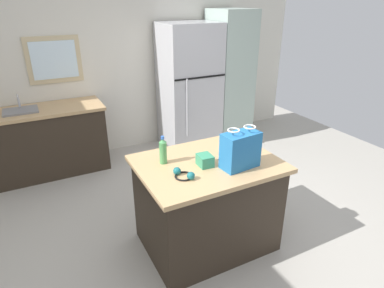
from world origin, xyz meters
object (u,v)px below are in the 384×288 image
Objects in this scene: tall_cabinet at (229,77)px; ear_defenders at (184,174)px; bottle at (163,151)px; shopping_bag at (240,150)px; kitchen_island at (207,204)px; small_box at (205,160)px; refrigerator at (189,88)px.

tall_cabinet is 9.99× the size of ear_defenders.
ear_defenders is at bearing -80.51° from bottle.
kitchen_island is at bearing 133.90° from shopping_bag.
small_box reaches higher than kitchen_island.
refrigerator is at bearing 57.77° from bottle.
kitchen_island is at bearing -112.86° from refrigerator.
tall_cabinet is 14.62× the size of small_box.
small_box is 0.56× the size of bottle.
shopping_bag is at bearing -46.10° from kitchen_island.
ear_defenders is (-0.24, -0.09, -0.03)m from small_box.
bottle reaches higher than small_box.
tall_cabinet is 2.75m from shopping_bag.
kitchen_island is 2.75m from tall_cabinet.
tall_cabinet reaches higher than ear_defenders.
kitchen_island is at bearing -126.92° from tall_cabinet.
ear_defenders is at bearing -129.90° from tall_cabinet.
shopping_bag is at bearing -121.23° from tall_cabinet.
refrigerator is 2.46m from shopping_bag.
tall_cabinet is at bearing 50.10° from ear_defenders.
shopping_bag reaches higher than kitchen_island.
kitchen_island is 5.97× the size of ear_defenders.
kitchen_island is at bearing -24.36° from bottle.
tall_cabinet is 2.99m from ear_defenders.
ear_defenders is at bearing -158.93° from small_box.
tall_cabinet is 8.12× the size of bottle.
small_box is 0.36m from bottle.
bottle reaches higher than ear_defenders.
tall_cabinet is 5.77× the size of shopping_bag.
tall_cabinet is 2.80m from bottle.
ear_defenders is (0.05, -0.30, -0.09)m from bottle.
refrigerator is (0.91, 2.15, 0.49)m from kitchen_island.
shopping_bag is at bearing -6.77° from ear_defenders.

